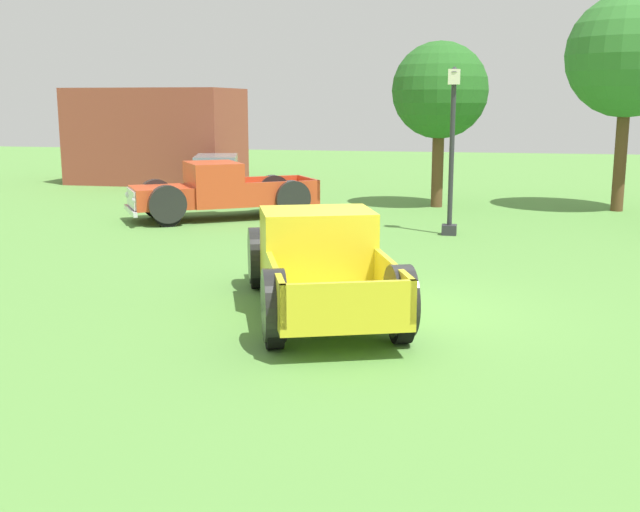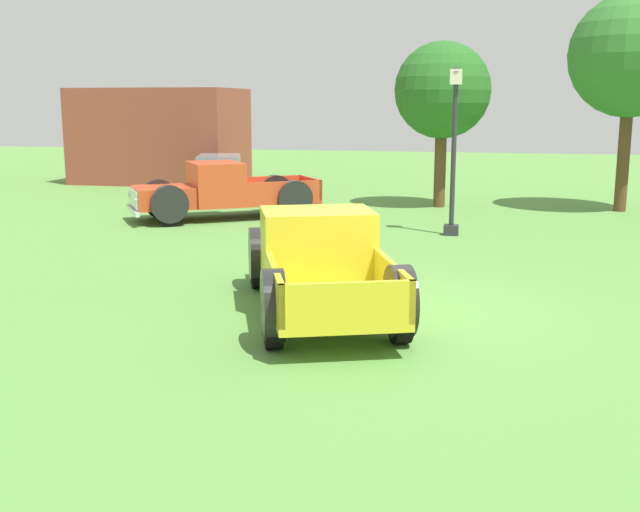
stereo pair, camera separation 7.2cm
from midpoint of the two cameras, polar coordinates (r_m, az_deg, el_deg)
The scene contains 8 objects.
ground_plane at distance 12.33m, azimuth 4.38°, elevation -4.01°, with size 80.00×80.00×0.00m, color #5B9342.
pickup_truck_foreground at distance 12.39m, azimuth -0.41°, elevation -0.33°, with size 3.48×5.47×1.58m.
pickup_truck_behind_left at distance 21.94m, azimuth -8.10°, elevation 4.67°, with size 5.38×4.37×1.60m.
sedan_distant_a at distance 27.74m, azimuth -7.71°, elevation 5.98°, with size 2.78×4.48×1.39m.
lamp_post_near at distance 19.28m, azimuth 9.57°, elevation 7.84°, with size 0.36×0.36×4.08m.
oak_tree_east at distance 24.50m, azimuth 8.72°, elevation 11.91°, with size 2.95×2.95×5.07m.
oak_tree_west at distance 24.98m, azimuth 21.65°, elevation 13.50°, with size 3.59×3.59×6.37m.
brick_pavilion at distance 32.81m, azimuth -11.88°, elevation 8.67°, with size 6.38×4.33×3.78m.
Camera 1 is at (1.45, -11.81, 3.25)m, focal length 43.48 mm.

